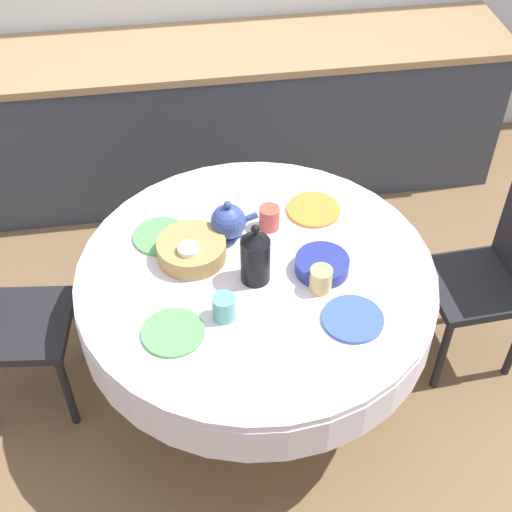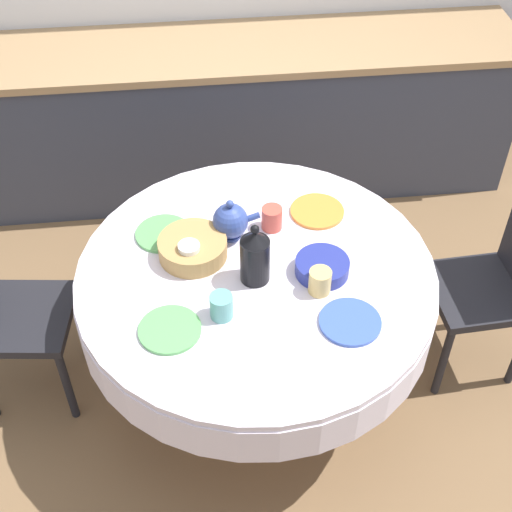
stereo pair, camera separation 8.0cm
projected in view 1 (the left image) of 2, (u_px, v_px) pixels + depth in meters
ground_plane at (256, 383)px, 3.28m from camera, size 12.00×12.00×0.00m
kitchen_counter at (215, 117)px, 4.06m from camera, size 3.24×0.64×0.88m
dining_table at (256, 292)px, 2.85m from camera, size 1.42×1.42×0.74m
chair_left at (496, 268)px, 3.06m from camera, size 0.42×0.42×0.97m
plate_near_left at (173, 332)px, 2.54m from camera, size 0.23×0.23×0.01m
cup_near_left at (224, 307)px, 2.57m from camera, size 0.09×0.09×0.10m
plate_near_right at (353, 319)px, 2.58m from camera, size 0.23×0.23×0.01m
cup_near_right at (321, 279)px, 2.66m from camera, size 0.09×0.09×0.10m
plate_far_left at (161, 236)px, 2.90m from camera, size 0.23×0.23×0.01m
cup_far_left at (189, 256)px, 2.75m from camera, size 0.09×0.09×0.10m
plate_far_right at (314, 210)px, 3.02m from camera, size 0.23×0.23×0.01m
cup_far_right at (269, 218)px, 2.92m from camera, size 0.09×0.09×0.10m
coffee_carafe at (255, 256)px, 2.66m from camera, size 0.11×0.11×0.27m
teapot at (229, 222)px, 2.85m from camera, size 0.20×0.14×0.19m
bread_basket at (192, 250)px, 2.80m from camera, size 0.27×0.27×0.08m
fruit_bowl at (322, 265)px, 2.75m from camera, size 0.21×0.21×0.06m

